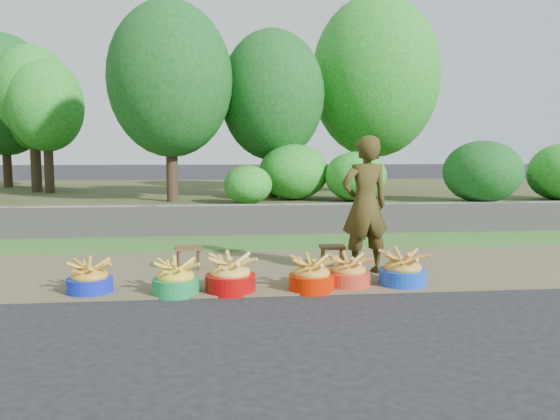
{
  "coord_description": "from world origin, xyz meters",
  "views": [
    {
      "loc": [
        -0.95,
        -5.41,
        1.47
      ],
      "look_at": [
        -0.24,
        1.3,
        0.75
      ],
      "focal_mm": 35.0,
      "sensor_mm": 36.0,
      "label": 1
    }
  ],
  "objects": [
    {
      "name": "ground_plane",
      "position": [
        0.0,
        0.0,
        0.0
      ],
      "size": [
        120.0,
        120.0,
        0.0
      ],
      "primitive_type": "plane",
      "color": "black",
      "rests_on": "ground"
    },
    {
      "name": "dirt_shoulder",
      "position": [
        0.0,
        1.25,
        0.01
      ],
      "size": [
        80.0,
        2.5,
        0.02
      ],
      "primitive_type": "cube",
      "color": "brown",
      "rests_on": "ground"
    },
    {
      "name": "grass_verge",
      "position": [
        0.0,
        3.25,
        0.02
      ],
      "size": [
        80.0,
        1.5,
        0.04
      ],
      "primitive_type": "cube",
      "color": "#3B6E27",
      "rests_on": "ground"
    },
    {
      "name": "retaining_wall",
      "position": [
        0.0,
        4.1,
        0.28
      ],
      "size": [
        80.0,
        0.35,
        0.55
      ],
      "primitive_type": "cube",
      "color": "gray",
      "rests_on": "ground"
    },
    {
      "name": "earth_bank",
      "position": [
        0.0,
        9.0,
        0.25
      ],
      "size": [
        80.0,
        10.0,
        0.5
      ],
      "primitive_type": "cube",
      "color": "#3F4321",
      "rests_on": "ground"
    },
    {
      "name": "basin_a",
      "position": [
        -2.33,
        0.32,
        0.16
      ],
      "size": [
        0.47,
        0.47,
        0.35
      ],
      "color": "#0F20BF",
      "rests_on": "ground"
    },
    {
      "name": "basin_b",
      "position": [
        -1.44,
        0.19,
        0.16
      ],
      "size": [
        0.48,
        0.48,
        0.36
      ],
      "color": "#168A40",
      "rests_on": "ground"
    },
    {
      "name": "basin_c",
      "position": [
        -0.88,
        0.23,
        0.18
      ],
      "size": [
        0.53,
        0.53,
        0.39
      ],
      "color": "#A70607",
      "rests_on": "ground"
    },
    {
      "name": "basin_d",
      "position": [
        -0.02,
        0.19,
        0.16
      ],
      "size": [
        0.49,
        0.49,
        0.36
      ],
      "color": "#C41B00",
      "rests_on": "ground"
    },
    {
      "name": "basin_e",
      "position": [
        0.41,
        0.32,
        0.16
      ],
      "size": [
        0.47,
        0.47,
        0.35
      ],
      "color": "red",
      "rests_on": "ground"
    },
    {
      "name": "basin_f",
      "position": [
        1.01,
        0.3,
        0.17
      ],
      "size": [
        0.52,
        0.52,
        0.39
      ],
      "color": "blue",
      "rests_on": "ground"
    },
    {
      "name": "stool_left",
      "position": [
        -1.38,
        1.33,
        0.24
      ],
      "size": [
        0.35,
        0.29,
        0.28
      ],
      "rotation": [
        0.0,
        0.0,
        0.15
      ],
      "color": "#51371E",
      "rests_on": "dirt_shoulder"
    },
    {
      "name": "stool_right",
      "position": [
        0.42,
        1.26,
        0.24
      ],
      "size": [
        0.33,
        0.26,
        0.28
      ],
      "rotation": [
        0.0,
        0.0,
        -0.07
      ],
      "color": "#51371E",
      "rests_on": "dirt_shoulder"
    },
    {
      "name": "vendor_woman",
      "position": [
        0.73,
        0.89,
        0.84
      ],
      "size": [
        0.66,
        0.5,
        1.64
      ],
      "primitive_type": "imported",
      "rotation": [
        0.0,
        0.0,
        3.34
      ],
      "color": "black",
      "rests_on": "dirt_shoulder"
    }
  ]
}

